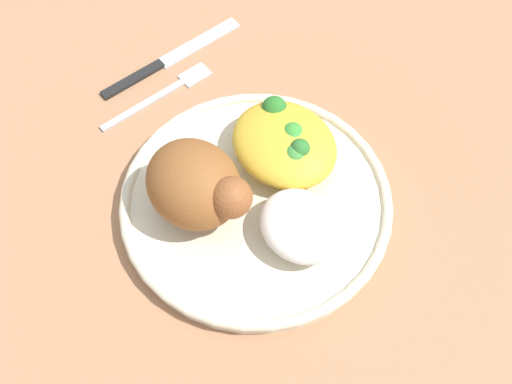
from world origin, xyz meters
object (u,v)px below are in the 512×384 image
at_px(roasted_chicken, 197,185).
at_px(knife, 160,63).
at_px(plate, 256,203).
at_px(rice_pile, 301,226).
at_px(fork, 163,93).
at_px(mac_cheese_with_broccoli, 285,142).

xyz_separation_m(roasted_chicken, knife, (-0.19, 0.08, -0.06)).
distance_m(plate, roasted_chicken, 0.07).
bearing_deg(rice_pile, fork, 177.93).
bearing_deg(fork, plate, -4.47).
xyz_separation_m(roasted_chicken, rice_pile, (0.09, 0.05, -0.02)).
bearing_deg(knife, rice_pile, -6.50).
xyz_separation_m(plate, fork, (-0.18, 0.01, -0.01)).
relative_size(mac_cheese_with_broccoli, fork, 0.79).
distance_m(rice_pile, fork, 0.24).
height_order(plate, knife, plate).
height_order(roasted_chicken, knife, roasted_chicken).
bearing_deg(rice_pile, mac_cheese_with_broccoli, 147.98).
relative_size(rice_pile, mac_cheese_with_broccoli, 0.73).
xyz_separation_m(roasted_chicken, mac_cheese_with_broccoli, (0.01, 0.10, -0.02)).
bearing_deg(roasted_chicken, rice_pile, 32.03).
height_order(plate, mac_cheese_with_broccoli, mac_cheese_with_broccoli).
bearing_deg(rice_pile, knife, 173.50).
bearing_deg(knife, fork, -31.29).
bearing_deg(plate, knife, 170.38).
bearing_deg(knife, roasted_chicken, -24.03).
relative_size(mac_cheese_with_broccoli, knife, 0.59).
height_order(mac_cheese_with_broccoli, fork, mac_cheese_with_broccoli).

